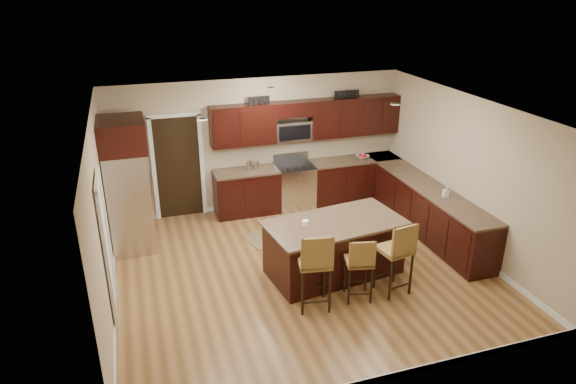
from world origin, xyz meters
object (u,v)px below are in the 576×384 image
object	(u,v)px
range	(295,185)
stool_right	(398,250)
island	(334,249)
stool_left	(315,263)
refrigerator	(128,184)
stool_mid	(360,262)

from	to	relation	value
range	stool_right	bearing A→B (deg)	-82.95
island	stool_left	distance (m)	1.12
island	refrigerator	world-z (taller)	refrigerator
range	stool_left	bearing A→B (deg)	-103.79
range	refrigerator	size ratio (longest dim) A/B	0.47
stool_left	refrigerator	xyz separation A→B (m)	(-2.43, 2.78, 0.43)
island	range	bearing A→B (deg)	77.49
island	stool_mid	size ratio (longest dim) A/B	2.22
stool_left	stool_mid	bearing A→B (deg)	10.39
range	stool_right	distance (m)	3.59
stool_left	stool_mid	distance (m)	0.72
range	stool_mid	distance (m)	3.55
range	stool_mid	size ratio (longest dim) A/B	1.07
range	stool_right	world-z (taller)	stool_right
refrigerator	stool_left	bearing A→B (deg)	-48.89
stool_mid	stool_right	world-z (taller)	stool_right
range	stool_mid	world-z (taller)	range
island	refrigerator	bearing A→B (deg)	140.14
stool_mid	refrigerator	world-z (taller)	refrigerator
island	stool_left	bearing A→B (deg)	-135.01
stool_left	refrigerator	distance (m)	3.72
stool_mid	stool_right	bearing A→B (deg)	11.42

